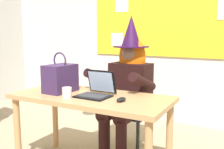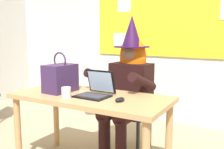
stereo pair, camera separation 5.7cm
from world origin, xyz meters
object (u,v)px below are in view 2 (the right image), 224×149
at_px(chair_at_desk, 133,104).
at_px(coffee_mug, 66,93).
at_px(person_costumed, 129,80).
at_px(laptop, 96,90).
at_px(handbag, 60,78).
at_px(computer_mouse, 120,100).
at_px(desk_main, 90,105).

height_order(chair_at_desk, coffee_mug, chair_at_desk).
relative_size(person_costumed, laptop, 5.02).
bearing_deg(laptop, handbag, -174.92).
distance_m(chair_at_desk, computer_mouse, 0.82).
relative_size(chair_at_desk, coffee_mug, 9.31).
bearing_deg(coffee_mug, handbag, 144.31).
bearing_deg(person_costumed, laptop, -1.65).
bearing_deg(coffee_mug, computer_mouse, 18.77).
height_order(person_costumed, computer_mouse, person_costumed).
relative_size(desk_main, handbag, 3.86).
bearing_deg(person_costumed, computer_mouse, 23.38).
height_order(chair_at_desk, computer_mouse, chair_at_desk).
height_order(person_costumed, coffee_mug, person_costumed).
bearing_deg(computer_mouse, laptop, 172.36).
distance_m(person_costumed, handbag, 0.73).
xyz_separation_m(laptop, coffee_mug, (-0.16, -0.20, -0.00)).
xyz_separation_m(chair_at_desk, computer_mouse, (0.27, -0.73, 0.24)).
bearing_deg(laptop, person_costumed, 87.02).
distance_m(desk_main, laptop, 0.16).
xyz_separation_m(desk_main, person_costumed, (0.07, 0.57, 0.16)).
bearing_deg(desk_main, person_costumed, 82.61).
bearing_deg(desk_main, computer_mouse, -7.57).
bearing_deg(coffee_mug, desk_main, 62.61).
bearing_deg(chair_at_desk, laptop, -4.68).
bearing_deg(laptop, computer_mouse, -12.40).
distance_m(person_costumed, laptop, 0.56).
height_order(laptop, coffee_mug, laptop).
bearing_deg(coffee_mug, laptop, 51.63).
height_order(chair_at_desk, handbag, handbag).
height_order(person_costumed, handbag, person_costumed).
xyz_separation_m(desk_main, laptop, (0.06, 0.01, 0.14)).
distance_m(laptop, coffee_mug, 0.26).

